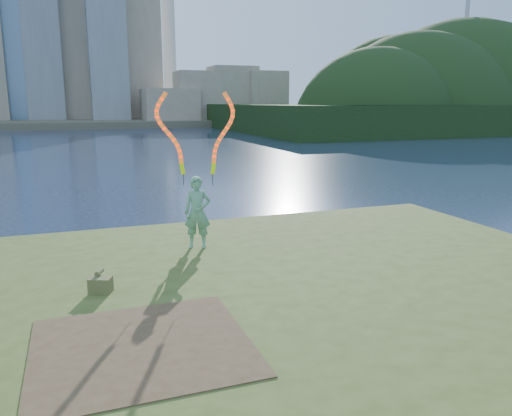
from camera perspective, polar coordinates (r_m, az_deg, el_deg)
name	(u,v)px	position (r m, az deg, el deg)	size (l,w,h in m)	color
ground	(223,300)	(11.60, -3.80, -10.42)	(320.00, 320.00, 0.00)	#19263F
grassy_knoll	(258,328)	(9.47, 0.19, -13.55)	(20.00, 18.00, 0.80)	#3A4A1A
dirt_patch	(142,346)	(8.01, -12.91, -15.14)	(3.20, 3.00, 0.02)	#47331E
far_shore	(88,121)	(105.41, -18.68, 9.35)	(320.00, 40.00, 1.20)	#504B3B
wooded_hill	(456,127)	(94.15, 21.86, 8.60)	(78.00, 50.00, 63.00)	black
woman_with_ribbons	(197,193)	(12.53, -6.72, 1.68)	(2.02, 0.78, 4.18)	#126D31
canvas_bag	(100,284)	(10.24, -17.35, -8.30)	(0.50, 0.56, 0.40)	#474C29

